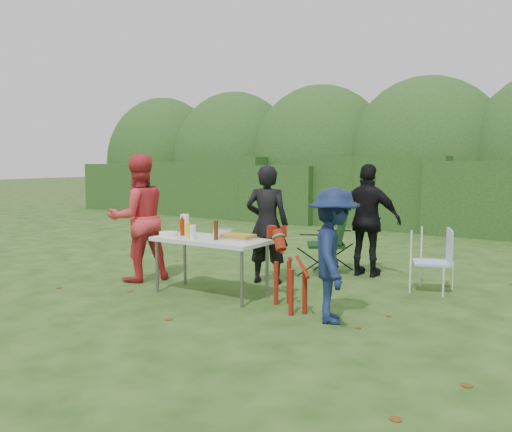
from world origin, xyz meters
The scene contains 20 objects.
ground centered at (0.00, 0.00, 0.00)m, with size 80.00×80.00×0.00m, color #1E4211.
hedge_row centered at (0.00, 8.00, 0.85)m, with size 22.00×1.40×1.70m, color #23471C.
shrub_backdrop centered at (0.00, 9.60, 1.60)m, with size 20.00×2.60×3.20m, color #3D6628.
folding_table centered at (-0.01, 0.15, 0.69)m, with size 1.50×0.70×0.74m.
person_cook centered at (0.23, 1.13, 0.84)m, with size 0.61×0.40×1.67m, color black.
person_red_jacket centered at (-1.40, 0.25, 0.91)m, with size 0.88×0.69×1.82m, color red.
person_black_puffy centered at (1.25, 2.34, 0.84)m, with size 0.99×0.41×1.68m, color black.
child centered at (1.81, -0.05, 0.73)m, with size 0.94×0.54×1.45m, color #121F46.
dog centered at (1.18, 0.12, 0.45)m, with size 0.95×0.38×0.91m, color maroon, non-canonical shape.
camping_chair centered at (0.66, 2.15, 0.51)m, with size 0.63×0.63×1.01m, color black, non-canonical shape.
lawn_chair centered at (2.33, 1.89, 0.43)m, with size 0.50×0.50×0.85m, color #4F82D0, non-canonical shape.
food_tray centered at (0.31, 0.32, 0.75)m, with size 0.45×0.30×0.02m, color #B7B7BA.
focaccia_bread centered at (0.31, 0.32, 0.78)m, with size 0.40×0.26×0.04m, color #B78727.
mustard_bottle centered at (-0.26, -0.01, 0.84)m, with size 0.06×0.06×0.20m, color yellow.
ketchup_bottle centered at (-0.47, 0.13, 0.85)m, with size 0.06×0.06×0.22m, color #A41D01.
beer_bottle centered at (0.13, 0.08, 0.86)m, with size 0.06×0.06×0.24m, color #47230F.
paper_towel_roll centered at (-0.60, 0.33, 0.87)m, with size 0.12×0.12×0.26m, color white.
cup_stack centered at (-0.15, -0.03, 0.83)m, with size 0.08×0.08×0.18m, color white.
pasta_bowl centered at (0.00, 0.40, 0.79)m, with size 0.26×0.26×0.10m, color silver.
plate_stack centered at (-0.62, 0.03, 0.77)m, with size 0.24×0.24×0.05m, color white.
Camera 1 is at (4.25, -5.28, 1.75)m, focal length 38.00 mm.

